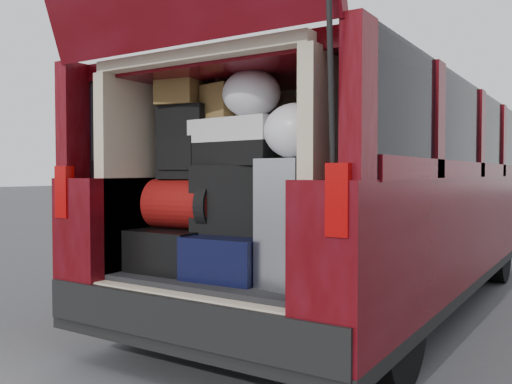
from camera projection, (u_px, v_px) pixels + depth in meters
ground at (219, 378)px, 2.97m from camera, size 80.00×80.00×0.00m
minivan at (352, 199)px, 4.50m from camera, size 1.90×5.35×2.77m
load_floor at (246, 318)px, 3.20m from camera, size 1.24×1.05×0.55m
black_hardshell at (185, 248)px, 3.30m from camera, size 0.45×0.62×0.24m
navy_hardshell at (238, 256)px, 3.03m from camera, size 0.47×0.56×0.23m
silver_roller at (301, 222)px, 2.78m from camera, size 0.35×0.48×0.65m
red_duffel at (186, 204)px, 3.24m from camera, size 0.48×0.34×0.30m
black_soft_case at (244, 199)px, 3.09m from camera, size 0.56×0.37×0.39m
backpack at (186, 142)px, 3.27m from camera, size 0.33×0.23×0.44m
twotone_duffel at (239, 143)px, 3.10m from camera, size 0.63×0.38×0.27m
grocery_sack_lower at (180, 87)px, 3.25m from camera, size 0.28×0.24×0.22m
grocery_sack_upper at (222, 103)px, 3.19m from camera, size 0.24×0.21×0.21m
plastic_bag_center at (251, 94)px, 3.00m from camera, size 0.35×0.33×0.27m
plastic_bag_right at (295, 131)px, 2.73m from camera, size 0.38×0.36×0.28m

